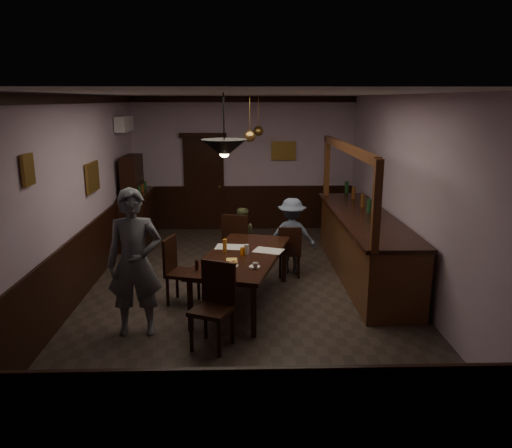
{
  "coord_description": "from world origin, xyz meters",
  "views": [
    {
      "loc": [
        -0.05,
        -7.27,
        2.92
      ],
      "look_at": [
        0.16,
        -0.21,
        1.15
      ],
      "focal_mm": 35.0,
      "sensor_mm": 36.0,
      "label": 1
    }
  ],
  "objects_px": {
    "chair_far_left": "(237,241)",
    "bar_counter": "(364,244)",
    "dining_table": "(243,259)",
    "sideboard": "(136,210)",
    "soda_can": "(243,252)",
    "chair_side": "(177,267)",
    "person_seated_right": "(292,235)",
    "person_standing": "(135,263)",
    "person_seated_left": "(241,238)",
    "chair_near": "(215,301)",
    "coffee_cup": "(255,265)",
    "pendant_brass_far": "(258,131)",
    "pendant_iron": "(224,149)",
    "chair_far_right": "(290,249)",
    "pendant_brass_mid": "(250,136)"
  },
  "relations": [
    {
      "from": "chair_far_left",
      "to": "bar_counter",
      "type": "distance_m",
      "value": 2.14
    },
    {
      "from": "dining_table",
      "to": "sideboard",
      "type": "xyz_separation_m",
      "value": [
        -2.17,
        3.14,
        0.05
      ]
    },
    {
      "from": "soda_can",
      "to": "bar_counter",
      "type": "distance_m",
      "value": 2.35
    },
    {
      "from": "chair_side",
      "to": "person_seated_right",
      "type": "relative_size",
      "value": 0.76
    },
    {
      "from": "dining_table",
      "to": "person_standing",
      "type": "xyz_separation_m",
      "value": [
        -1.35,
        -0.92,
        0.26
      ]
    },
    {
      "from": "person_seated_left",
      "to": "person_seated_right",
      "type": "distance_m",
      "value": 0.91
    },
    {
      "from": "chair_near",
      "to": "coffee_cup",
      "type": "relative_size",
      "value": 12.93
    },
    {
      "from": "chair_far_left",
      "to": "pendant_brass_far",
      "type": "relative_size",
      "value": 1.3
    },
    {
      "from": "chair_side",
      "to": "pendant_iron",
      "type": "distance_m",
      "value": 2.11
    },
    {
      "from": "person_seated_right",
      "to": "bar_counter",
      "type": "bearing_deg",
      "value": 175.87
    },
    {
      "from": "chair_near",
      "to": "pendant_iron",
      "type": "bearing_deg",
      "value": 99.56
    },
    {
      "from": "pendant_iron",
      "to": "person_seated_right",
      "type": "bearing_deg",
      "value": 63.64
    },
    {
      "from": "chair_far_left",
      "to": "pendant_brass_far",
      "type": "xyz_separation_m",
      "value": [
        0.44,
        2.02,
        1.72
      ]
    },
    {
      "from": "chair_near",
      "to": "person_standing",
      "type": "relative_size",
      "value": 0.55
    },
    {
      "from": "dining_table",
      "to": "coffee_cup",
      "type": "distance_m",
      "value": 0.67
    },
    {
      "from": "person_seated_left",
      "to": "pendant_iron",
      "type": "distance_m",
      "value": 2.99
    },
    {
      "from": "person_seated_left",
      "to": "bar_counter",
      "type": "distance_m",
      "value": 2.12
    },
    {
      "from": "chair_far_right",
      "to": "pendant_iron",
      "type": "bearing_deg",
      "value": 65.7
    },
    {
      "from": "chair_far_right",
      "to": "person_seated_left",
      "type": "relative_size",
      "value": 0.81
    },
    {
      "from": "dining_table",
      "to": "chair_near",
      "type": "relative_size",
      "value": 2.31
    },
    {
      "from": "person_seated_left",
      "to": "soda_can",
      "type": "relative_size",
      "value": 9.09
    },
    {
      "from": "person_standing",
      "to": "pendant_brass_far",
      "type": "height_order",
      "value": "pendant_brass_far"
    },
    {
      "from": "person_standing",
      "to": "person_seated_left",
      "type": "bearing_deg",
      "value": 58.69
    },
    {
      "from": "chair_far_left",
      "to": "soda_can",
      "type": "distance_m",
      "value": 1.43
    },
    {
      "from": "chair_side",
      "to": "sideboard",
      "type": "relative_size",
      "value": 0.54
    },
    {
      "from": "person_standing",
      "to": "person_seated_left",
      "type": "relative_size",
      "value": 1.72
    },
    {
      "from": "person_standing",
      "to": "sideboard",
      "type": "xyz_separation_m",
      "value": [
        -0.82,
        4.07,
        -0.2
      ]
    },
    {
      "from": "chair_far_right",
      "to": "bar_counter",
      "type": "xyz_separation_m",
      "value": [
        1.24,
        -0.01,
        0.08
      ]
    },
    {
      "from": "chair_far_left",
      "to": "chair_near",
      "type": "height_order",
      "value": "chair_far_left"
    },
    {
      "from": "person_seated_left",
      "to": "soda_can",
      "type": "xyz_separation_m",
      "value": [
        0.02,
        -1.68,
        0.26
      ]
    },
    {
      "from": "bar_counter",
      "to": "pendant_brass_mid",
      "type": "relative_size",
      "value": 4.91
    },
    {
      "from": "person_seated_right",
      "to": "pendant_brass_far",
      "type": "xyz_separation_m",
      "value": [
        -0.51,
        1.99,
        1.65
      ]
    },
    {
      "from": "pendant_brass_far",
      "to": "chair_near",
      "type": "bearing_deg",
      "value": -98.38
    },
    {
      "from": "dining_table",
      "to": "chair_far_right",
      "type": "relative_size",
      "value": 2.7
    },
    {
      "from": "chair_side",
      "to": "sideboard",
      "type": "height_order",
      "value": "sideboard"
    },
    {
      "from": "chair_side",
      "to": "bar_counter",
      "type": "relative_size",
      "value": 0.25
    },
    {
      "from": "person_standing",
      "to": "person_seated_left",
      "type": "height_order",
      "value": "person_standing"
    },
    {
      "from": "person_standing",
      "to": "sideboard",
      "type": "bearing_deg",
      "value": 97.74
    },
    {
      "from": "chair_side",
      "to": "bar_counter",
      "type": "distance_m",
      "value": 3.16
    },
    {
      "from": "soda_can",
      "to": "bar_counter",
      "type": "relative_size",
      "value": 0.03
    },
    {
      "from": "chair_far_right",
      "to": "pendant_brass_far",
      "type": "bearing_deg",
      "value": -74.92
    },
    {
      "from": "chair_side",
      "to": "pendant_brass_far",
      "type": "distance_m",
      "value": 3.96
    },
    {
      "from": "dining_table",
      "to": "pendant_brass_far",
      "type": "distance_m",
      "value": 3.74
    },
    {
      "from": "chair_far_left",
      "to": "person_seated_right",
      "type": "distance_m",
      "value": 0.95
    },
    {
      "from": "chair_side",
      "to": "chair_near",
      "type": "bearing_deg",
      "value": -139.26
    },
    {
      "from": "chair_far_left",
      "to": "pendant_iron",
      "type": "distance_m",
      "value": 2.75
    },
    {
      "from": "soda_can",
      "to": "pendant_brass_mid",
      "type": "height_order",
      "value": "pendant_brass_mid"
    },
    {
      "from": "pendant_iron",
      "to": "sideboard",
      "type": "bearing_deg",
      "value": 116.55
    },
    {
      "from": "pendant_brass_mid",
      "to": "pendant_brass_far",
      "type": "distance_m",
      "value": 1.47
    },
    {
      "from": "person_standing",
      "to": "bar_counter",
      "type": "relative_size",
      "value": 0.47
    }
  ]
}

